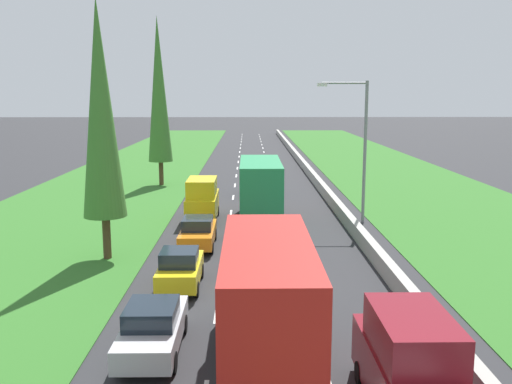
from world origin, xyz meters
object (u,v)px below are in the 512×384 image
green_box_truck_centre_lane (260,191)px  poplar_tree_second (101,110)px  poplar_tree_third (159,90)px  red_sedan_centre_lane (255,255)px  yellow_van_left_lane (202,200)px  yellow_hatchback_left_lane (180,269)px  silver_sedan_left_lane (153,328)px  street_light_mast (360,141)px  red_box_truck_centre_lane (267,301)px  maroon_van_right_lane (408,364)px  teal_sedan_centre_lane (256,186)px  orange_sedan_left_lane (198,232)px

green_box_truck_centre_lane → poplar_tree_second: (-7.82, -7.25, 5.23)m
poplar_tree_third → poplar_tree_second: bearing=-87.9°
red_sedan_centre_lane → yellow_van_left_lane: bearing=107.1°
yellow_hatchback_left_lane → poplar_tree_second: poplar_tree_second is taller
silver_sedan_left_lane → street_light_mast: (10.09, 18.17, 4.42)m
red_box_truck_centre_lane → silver_sedan_left_lane: bearing=160.8°
maroon_van_right_lane → yellow_hatchback_left_lane: bearing=125.6°
maroon_van_right_lane → teal_sedan_centre_lane: bearing=96.2°
red_sedan_centre_lane → maroon_van_right_lane: 12.36m
green_box_truck_centre_lane → orange_sedan_left_lane: bearing=-124.3°
red_box_truck_centre_lane → poplar_tree_third: bearing=103.7°
street_light_mast → poplar_tree_second: bearing=-150.9°
teal_sedan_centre_lane → poplar_tree_second: 20.44m
poplar_tree_third → street_light_mast: (14.97, -15.27, -3.31)m
red_sedan_centre_lane → poplar_tree_second: bearing=163.3°
orange_sedan_left_lane → poplar_tree_second: poplar_tree_second is taller
yellow_hatchback_left_lane → teal_sedan_centre_lane: yellow_hatchback_left_lane is taller
maroon_van_right_lane → teal_sedan_centre_lane: 31.92m
maroon_van_right_lane → poplar_tree_third: poplar_tree_third is taller
maroon_van_right_lane → red_sedan_centre_lane: bearing=107.6°
green_box_truck_centre_lane → yellow_van_left_lane: size_ratio=1.92×
silver_sedan_left_lane → teal_sedan_centre_lane: bearing=82.6°
red_box_truck_centre_lane → yellow_hatchback_left_lane: 8.16m
maroon_van_right_lane → poplar_tree_second: size_ratio=0.39×
red_sedan_centre_lane → poplar_tree_second: 10.14m
red_sedan_centre_lane → yellow_hatchback_left_lane: 3.81m
silver_sedan_left_lane → yellow_van_left_lane: bearing=89.8°
yellow_hatchback_left_lane → orange_sedan_left_lane: yellow_hatchback_left_lane is taller
yellow_hatchback_left_lane → poplar_tree_third: size_ratio=0.26×
green_box_truck_centre_lane → poplar_tree_third: size_ratio=0.63×
orange_sedan_left_lane → teal_sedan_centre_lane: (3.34, 15.58, 0.00)m
red_box_truck_centre_lane → teal_sedan_centre_lane: 29.34m
silver_sedan_left_lane → street_light_mast: street_light_mast is taller
yellow_hatchback_left_lane → maroon_van_right_lane: (6.95, -9.70, 0.56)m
green_box_truck_centre_lane → maroon_van_right_lane: bearing=-81.2°
silver_sedan_left_lane → red_box_truck_centre_lane: (3.58, -1.24, 1.37)m
street_light_mast → orange_sedan_left_lane: bearing=-149.8°
poplar_tree_third → silver_sedan_left_lane: bearing=-81.7°
teal_sedan_centre_lane → yellow_van_left_lane: bearing=-111.2°
red_sedan_centre_lane → poplar_tree_third: bearing=108.0°
street_light_mast → red_box_truck_centre_lane: bearing=-108.6°
green_box_truck_centre_lane → poplar_tree_third: 19.17m
red_box_truck_centre_lane → poplar_tree_second: size_ratio=0.74×
orange_sedan_left_lane → yellow_van_left_lane: (-0.26, 6.29, 0.59)m
red_box_truck_centre_lane → orange_sedan_left_lane: bearing=103.3°
yellow_van_left_lane → silver_sedan_left_lane: bearing=-90.2°
maroon_van_right_lane → teal_sedan_centre_lane: maroon_van_right_lane is taller
red_box_truck_centre_lane → green_box_truck_centre_lane: bearing=89.3°
red_sedan_centre_lane → orange_sedan_left_lane: (-3.02, 4.39, 0.00)m
red_sedan_centre_lane → yellow_hatchback_left_lane: (-3.20, -2.06, 0.02)m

